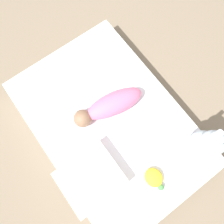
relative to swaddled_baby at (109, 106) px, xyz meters
The scene contains 6 objects.
ground_plane 0.25m from the swaddled_baby, 32.91° to the right, with size 12.00×12.00×0.00m, color #7A6B56.
bed_mattress 0.18m from the swaddled_baby, 32.91° to the right, with size 1.34×0.91×0.17m.
swaddled_baby is the anchor object (origin of this frame).
pillow 0.47m from the swaddled_baby, 49.75° to the right, with size 0.32×0.35×0.09m.
bunny_plush 0.64m from the swaddled_baby, 29.20° to the left, with size 0.19×0.19×0.38m.
turtle_plush 0.53m from the swaddled_baby, ahead, with size 0.15×0.11×0.06m.
Camera 1 is at (0.27, -0.18, 1.60)m, focal length 35.00 mm.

